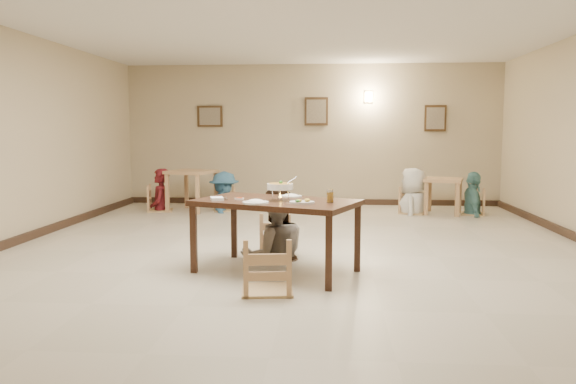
# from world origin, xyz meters

# --- Properties ---
(floor) EXTENTS (10.00, 10.00, 0.00)m
(floor) POSITION_xyz_m (0.00, 0.00, 0.00)
(floor) COLOR #C0B49D
(floor) RESTS_ON ground
(ceiling) EXTENTS (10.00, 10.00, 0.00)m
(ceiling) POSITION_xyz_m (0.00, 0.00, 3.00)
(ceiling) COLOR silver
(ceiling) RESTS_ON wall_back
(wall_back) EXTENTS (10.00, 0.00, 10.00)m
(wall_back) POSITION_xyz_m (0.00, 5.00, 1.50)
(wall_back) COLOR tan
(wall_back) RESTS_ON floor
(wall_front) EXTENTS (10.00, 0.00, 10.00)m
(wall_front) POSITION_xyz_m (0.00, -5.00, 1.50)
(wall_front) COLOR tan
(wall_front) RESTS_ON floor
(baseboard_back) EXTENTS (8.00, 0.06, 0.12)m
(baseboard_back) POSITION_xyz_m (0.00, 4.97, 0.06)
(baseboard_back) COLOR #302017
(baseboard_back) RESTS_ON floor
(baseboard_left) EXTENTS (0.06, 10.00, 0.12)m
(baseboard_left) POSITION_xyz_m (-3.97, 0.00, 0.06)
(baseboard_left) COLOR #302017
(baseboard_left) RESTS_ON floor
(picture_a) EXTENTS (0.55, 0.04, 0.45)m
(picture_a) POSITION_xyz_m (-2.20, 4.96, 1.90)
(picture_a) COLOR #3B2715
(picture_a) RESTS_ON wall_back
(picture_b) EXTENTS (0.50, 0.04, 0.60)m
(picture_b) POSITION_xyz_m (0.10, 4.96, 2.00)
(picture_b) COLOR #3B2715
(picture_b) RESTS_ON wall_back
(picture_c) EXTENTS (0.45, 0.04, 0.55)m
(picture_c) POSITION_xyz_m (2.60, 4.96, 1.85)
(picture_c) COLOR #3B2715
(picture_c) RESTS_ON wall_back
(wall_sconce) EXTENTS (0.16, 0.05, 0.22)m
(wall_sconce) POSITION_xyz_m (1.20, 4.96, 2.30)
(wall_sconce) COLOR #FFD88C
(wall_sconce) RESTS_ON wall_back
(main_table) EXTENTS (1.99, 1.56, 0.82)m
(main_table) POSITION_xyz_m (-0.19, -0.92, 0.74)
(main_table) COLOR #3B2114
(main_table) RESTS_ON floor
(chair_far) EXTENTS (0.45, 0.45, 0.95)m
(chair_far) POSITION_xyz_m (-0.32, -0.10, 0.47)
(chair_far) COLOR tan
(chair_far) RESTS_ON floor
(chair_near) EXTENTS (0.50, 0.50, 1.06)m
(chair_near) POSITION_xyz_m (-0.20, -1.70, 0.53)
(chair_near) COLOR tan
(chair_near) RESTS_ON floor
(main_diner) EXTENTS (1.03, 0.91, 1.78)m
(main_diner) POSITION_xyz_m (-0.28, -0.20, 0.89)
(main_diner) COLOR gray
(main_diner) RESTS_ON floor
(curry_warmer) EXTENTS (0.33, 0.29, 0.26)m
(curry_warmer) POSITION_xyz_m (-0.14, -0.94, 0.97)
(curry_warmer) COLOR silver
(curry_warmer) RESTS_ON main_table
(rice_plate_far) EXTENTS (0.26, 0.26, 0.06)m
(rice_plate_far) POSITION_xyz_m (-0.04, -0.64, 0.83)
(rice_plate_far) COLOR white
(rice_plate_far) RESTS_ON main_table
(rice_plate_near) EXTENTS (0.28, 0.28, 0.06)m
(rice_plate_near) POSITION_xyz_m (-0.38, -1.23, 0.84)
(rice_plate_near) COLOR white
(rice_plate_near) RESTS_ON main_table
(fried_plate) EXTENTS (0.27, 0.27, 0.06)m
(fried_plate) POSITION_xyz_m (0.11, -1.19, 0.84)
(fried_plate) COLOR white
(fried_plate) RESTS_ON main_table
(chili_dish) EXTENTS (0.10, 0.10, 0.02)m
(chili_dish) POSITION_xyz_m (-0.61, -0.89, 0.83)
(chili_dish) COLOR white
(chili_dish) RESTS_ON main_table
(napkin_cutlery) EXTENTS (0.21, 0.29, 0.03)m
(napkin_cutlery) POSITION_xyz_m (-0.84, -0.97, 0.84)
(napkin_cutlery) COLOR white
(napkin_cutlery) RESTS_ON main_table
(drink_glass) EXTENTS (0.08, 0.08, 0.15)m
(drink_glass) POSITION_xyz_m (0.42, -1.10, 0.89)
(drink_glass) COLOR white
(drink_glass) RESTS_ON main_table
(bg_table_left) EXTENTS (1.02, 1.02, 0.81)m
(bg_table_left) POSITION_xyz_m (-2.33, 3.77, 0.67)
(bg_table_left) COLOR tan
(bg_table_left) RESTS_ON floor
(bg_table_right) EXTENTS (0.85, 0.85, 0.69)m
(bg_table_right) POSITION_xyz_m (2.57, 3.75, 0.55)
(bg_table_right) COLOR tan
(bg_table_right) RESTS_ON floor
(bg_chair_ll) EXTENTS (0.47, 0.47, 0.99)m
(bg_chair_ll) POSITION_xyz_m (-2.96, 3.73, 0.49)
(bg_chair_ll) COLOR tan
(bg_chair_ll) RESTS_ON floor
(bg_chair_lr) EXTENTS (0.42, 0.42, 0.89)m
(bg_chair_lr) POSITION_xyz_m (-1.69, 3.85, 0.44)
(bg_chair_lr) COLOR tan
(bg_chair_lr) RESTS_ON floor
(bg_chair_rl) EXTENTS (0.46, 0.46, 0.99)m
(bg_chair_rl) POSITION_xyz_m (2.01, 3.78, 0.49)
(bg_chair_rl) COLOR tan
(bg_chair_rl) RESTS_ON floor
(bg_chair_rr) EXTENTS (0.43, 0.43, 0.92)m
(bg_chair_rr) POSITION_xyz_m (3.13, 3.74, 0.46)
(bg_chair_rr) COLOR tan
(bg_chair_rr) RESTS_ON floor
(bg_diner_a) EXTENTS (0.52, 0.69, 1.69)m
(bg_diner_a) POSITION_xyz_m (-2.96, 3.73, 0.84)
(bg_diner_a) COLOR #5B141A
(bg_diner_a) RESTS_ON floor
(bg_diner_b) EXTENTS (0.77, 1.11, 1.57)m
(bg_diner_b) POSITION_xyz_m (-1.69, 3.85, 0.79)
(bg_diner_b) COLOR teal
(bg_diner_b) RESTS_ON floor
(bg_diner_c) EXTENTS (0.76, 0.97, 1.76)m
(bg_diner_c) POSITION_xyz_m (2.01, 3.78, 0.88)
(bg_diner_c) COLOR silver
(bg_diner_c) RESTS_ON floor
(bg_diner_d) EXTENTS (0.46, 0.98, 1.64)m
(bg_diner_d) POSITION_xyz_m (3.13, 3.74, 0.82)
(bg_diner_d) COLOR #579493
(bg_diner_d) RESTS_ON floor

